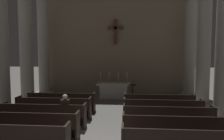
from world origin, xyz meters
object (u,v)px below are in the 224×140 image
(pew_left_row_4, at_px, (54,107))
(column_left_third, at_px, (26,41))
(pew_left_row_2, at_px, (29,125))
(pew_right_row_5, at_px, (159,103))
(column_right_third, at_px, (204,40))
(pew_left_row_5, at_px, (62,102))
(column_left_second, at_px, (0,38))
(candlestick_inner_right, at_px, (118,80))
(pew_right_row_3, at_px, (168,118))
(candlestick_inner_left, at_px, (109,79))
(column_left_fourth, at_px, (43,43))
(column_right_fourth, at_px, (190,43))
(pew_left_row_1, at_px, (10,139))
(pew_left_row_3, at_px, (43,115))
(lone_worshipper, at_px, (66,110))
(pew_right_row_2, at_px, (175,129))
(candlestick_outer_right, at_px, (127,80))
(candlestick_outer_left, at_px, (101,79))
(lectern, at_px, (133,94))
(pew_right_row_4, at_px, (163,110))
(altar, at_px, (114,90))

(pew_left_row_4, xyz_separation_m, column_left_third, (-2.61, 2.73, 3.15))
(pew_left_row_2, distance_m, pew_right_row_5, 5.88)
(column_right_third, bearing_deg, pew_left_row_5, -167.80)
(column_left_second, distance_m, candlestick_inner_right, 7.02)
(pew_left_row_4, relative_size, column_left_third, 0.45)
(pew_right_row_3, height_order, candlestick_inner_left, candlestick_inner_left)
(pew_left_row_2, distance_m, column_left_third, 6.44)
(candlestick_inner_left, xyz_separation_m, candlestick_inner_right, (0.60, 0.00, 0.00))
(column_left_fourth, height_order, column_right_fourth, same)
(pew_left_row_2, bearing_deg, pew_left_row_1, -90.00)
(pew_left_row_2, relative_size, pew_left_row_3, 1.00)
(column_left_third, distance_m, lone_worshipper, 5.96)
(column_left_second, height_order, lone_worshipper, column_left_second)
(column_left_third, distance_m, column_left_fourth, 2.42)
(pew_right_row_2, bearing_deg, pew_left_row_2, 180.00)
(candlestick_outer_right, bearing_deg, column_left_third, -165.82)
(pew_left_row_1, xyz_separation_m, candlestick_inner_left, (2.11, 7.57, 0.76))
(lone_worshipper, bearing_deg, column_right_third, 30.24)
(pew_left_row_3, xyz_separation_m, column_left_fourth, (-2.61, 6.27, 3.15))
(candlestick_outer_right, bearing_deg, pew_left_row_1, -113.31)
(pew_left_row_2, distance_m, candlestick_outer_left, 6.68)
(pew_left_row_1, bearing_deg, pew_right_row_3, 24.90)
(pew_left_row_4, height_order, column_left_third, column_left_third)
(pew_left_row_3, distance_m, candlestick_inner_left, 5.79)
(pew_left_row_4, distance_m, candlestick_outer_left, 4.56)
(candlestick_inner_left, bearing_deg, pew_left_row_4, -116.63)
(column_left_fourth, distance_m, candlestick_outer_right, 6.41)
(pew_left_row_2, distance_m, column_left_fourth, 8.44)
(candlestick_inner_right, height_order, lectern, candlestick_inner_right)
(candlestick_inner_left, height_order, candlestick_outer_right, same)
(candlestick_outer_left, relative_size, lone_worshipper, 0.54)
(column_left_second, xyz_separation_m, column_left_third, (0.00, 2.42, 0.00))
(pew_right_row_3, distance_m, column_left_third, 8.95)
(column_left_second, xyz_separation_m, column_right_third, (10.05, 2.42, 0.00))
(pew_right_row_4, bearing_deg, pew_left_row_2, -155.10)
(altar, relative_size, candlestick_outer_left, 3.10)
(pew_left_row_1, bearing_deg, altar, 72.33)
(pew_left_row_4, height_order, pew_right_row_3, same)
(pew_left_row_4, relative_size, candlestick_outer_right, 4.73)
(candlestick_inner_right, distance_m, candlestick_outer_right, 0.55)
(column_left_fourth, xyz_separation_m, lone_worshipper, (3.52, -6.23, -2.93))
(pew_left_row_4, bearing_deg, pew_left_row_2, -90.00)
(lectern, bearing_deg, candlestick_outer_left, 149.55)
(altar, bearing_deg, column_left_third, -163.54)
(pew_left_row_1, relative_size, candlestick_inner_left, 4.73)
(column_left_second, relative_size, column_right_fourth, 1.00)
(pew_left_row_5, xyz_separation_m, lectern, (3.60, 1.89, 0.07))
(column_right_third, relative_size, lone_worshipper, 5.62)
(pew_left_row_2, height_order, column_left_fourth, column_left_fourth)
(pew_left_row_4, height_order, candlestick_outer_left, candlestick_outer_left)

